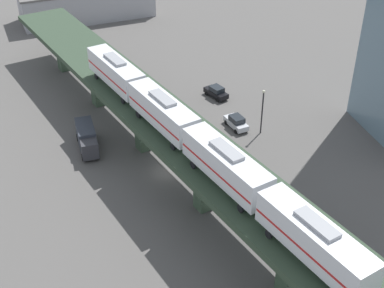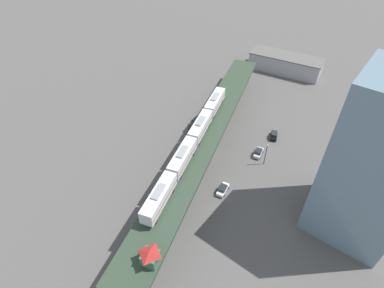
% 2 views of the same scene
% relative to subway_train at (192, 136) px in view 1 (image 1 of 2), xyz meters
% --- Properties ---
extents(ground_plane, '(400.00, 400.00, 0.00)m').
position_rel_subway_train_xyz_m(ground_plane, '(-1.07, 8.20, -10.36)').
color(ground_plane, '#514F4C').
extents(elevated_viaduct, '(35.23, 90.37, 7.82)m').
position_rel_subway_train_xyz_m(elevated_viaduct, '(-1.02, 8.03, -3.65)').
color(elevated_viaduct, '#2C3D2C').
rests_on(elevated_viaduct, ground).
extents(subway_train, '(17.40, 48.40, 4.45)m').
position_rel_subway_train_xyz_m(subway_train, '(0.00, 0.00, 0.00)').
color(subway_train, silver).
rests_on(subway_train, elevated_viaduct).
extents(street_car_white, '(2.56, 4.65, 1.89)m').
position_rel_subway_train_xyz_m(street_car_white, '(10.62, -1.20, -9.43)').
color(street_car_white, silver).
rests_on(street_car_white, ground).
extents(street_car_black, '(3.28, 4.75, 1.89)m').
position_rel_subway_train_xyz_m(street_car_black, '(11.10, 26.14, -9.43)').
color(street_car_black, black).
rests_on(street_car_black, ground).
extents(street_car_silver, '(2.68, 4.68, 1.89)m').
position_rel_subway_train_xyz_m(street_car_silver, '(11.13, 16.33, -9.43)').
color(street_car_silver, '#B7BABF').
rests_on(street_car_silver, ground).
extents(delivery_truck, '(2.58, 7.27, 3.20)m').
position_rel_subway_train_xyz_m(delivery_truck, '(-10.50, 16.41, -8.60)').
color(delivery_truck, '#333338').
rests_on(delivery_truck, ground).
extents(street_lamp, '(0.44, 0.44, 6.94)m').
position_rel_subway_train_xyz_m(street_lamp, '(14.07, 14.01, -6.26)').
color(street_lamp, black).
rests_on(street_lamp, ground).
extents(warehouse_building, '(29.68, 13.98, 6.80)m').
position_rel_subway_train_xyz_m(warehouse_building, '(-5.06, 68.70, -6.96)').
color(warehouse_building, '#99999E').
rests_on(warehouse_building, ground).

